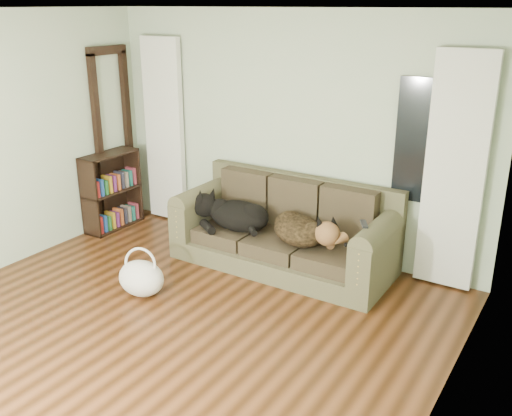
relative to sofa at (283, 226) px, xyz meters
The scene contains 14 objects.
floor 2.04m from the sofa, 96.82° to the right, with size 5.00×5.00×0.00m, color #331A0A.
ceiling 2.93m from the sofa, 96.82° to the right, with size 5.00×5.00×0.00m, color white.
wall_back 1.03m from the sofa, 114.23° to the left, with size 4.50×0.04×2.60m, color #B4C0A5.
wall_right 2.95m from the sofa, 44.44° to the right, with size 0.04×5.00×2.60m, color #B4C0A5.
curtain_left 2.11m from the sofa, 167.06° to the left, with size 0.55×0.08×2.25m, color silver.
curtain_right 1.77m from the sofa, 15.88° to the left, with size 0.55×0.08×2.25m, color silver.
window_pane 1.62m from the sofa, 22.19° to the left, with size 0.50×0.03×1.20m, color black.
door_casing 2.51m from the sofa, behind, with size 0.07×0.60×2.10m, color black.
sofa is the anchor object (origin of this frame).
dog_black_lab 0.54m from the sofa, 169.59° to the right, with size 0.72×0.50×0.31m, color black.
dog_shepherd 0.29m from the sofa, 19.01° to the right, with size 0.68×0.48×0.30m, color black.
tv_remote 1.01m from the sofa, 10.52° to the right, with size 0.05×0.18×0.02m, color black.
tote_bag 1.54m from the sofa, 122.71° to the right, with size 0.47×0.36×0.34m, color silver.
bookshelf 2.33m from the sofa, behind, with size 0.28×0.76×0.95m, color black.
Camera 1 is at (2.92, -2.86, 2.64)m, focal length 40.00 mm.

